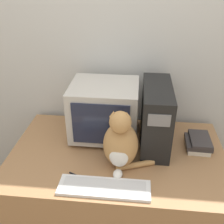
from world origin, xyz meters
name	(u,v)px	position (x,y,z in m)	size (l,w,h in m)	color
wall_back	(124,45)	(0.00, 0.88, 1.25)	(7.00, 0.05, 2.50)	silver
desk	(117,192)	(0.00, 0.41, 0.35)	(1.34, 0.81, 0.70)	#9E7047
crt_monitor	(104,110)	(-0.10, 0.59, 0.90)	(0.43, 0.37, 0.37)	#BCB7AD
computer_tower	(156,116)	(0.23, 0.54, 0.90)	(0.17, 0.46, 0.40)	black
keyboard	(104,188)	(-0.04, 0.10, 0.71)	(0.48, 0.14, 0.02)	silver
cat	(121,143)	(0.03, 0.29, 0.86)	(0.31, 0.25, 0.37)	#B7844C
book_stack	(198,143)	(0.51, 0.51, 0.74)	(0.16, 0.20, 0.08)	beige
pen	(81,177)	(-0.18, 0.16, 0.71)	(0.15, 0.07, 0.01)	black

